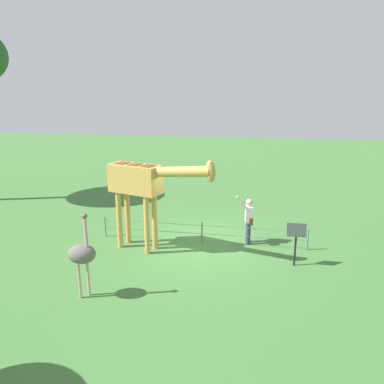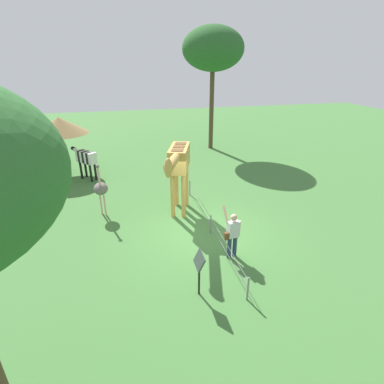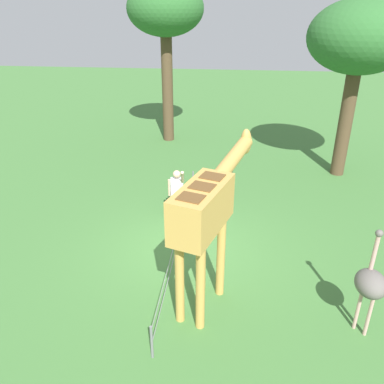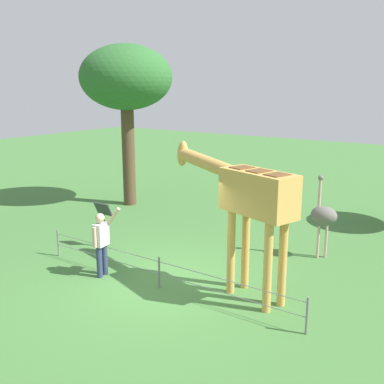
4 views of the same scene
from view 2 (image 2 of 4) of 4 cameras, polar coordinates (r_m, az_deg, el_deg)
name	(u,v)px [view 2 (image 2 of 4)]	position (r m, az deg, el deg)	size (l,w,h in m)	color
ground_plane	(206,233)	(11.35, 2.66, -7.88)	(60.00, 60.00, 0.00)	#427538
giraffe	(178,164)	(11.82, -2.61, 5.39)	(3.64, 1.61, 3.21)	gold
visitor	(232,233)	(9.75, 7.71, -7.74)	(0.60, 0.58, 1.74)	navy
zebra	(85,158)	(16.90, -19.61, 6.05)	(1.53, 1.45, 1.66)	black
ostrich	(101,189)	(12.67, -16.96, 0.59)	(0.70, 0.56, 2.25)	#CC9E93
shade_hut_far	(59,126)	(17.89, -23.92, 11.47)	(2.97, 2.97, 3.15)	brown
tree_west	(213,49)	(21.39, 4.02, 25.47)	(4.01, 4.01, 7.97)	brown
info_sign	(199,266)	(8.22, 1.38, -13.90)	(0.56, 0.21, 1.32)	black
wire_fence	(211,224)	(11.19, 3.59, -6.00)	(7.05, 0.05, 0.75)	slate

